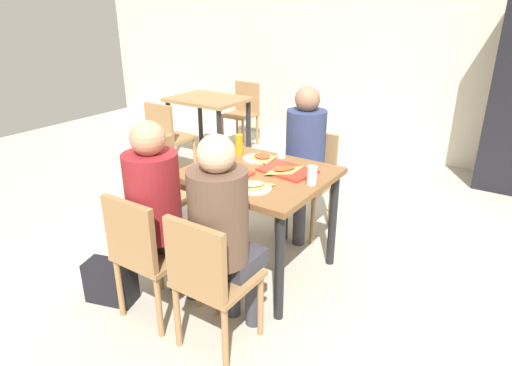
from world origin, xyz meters
name	(u,v)px	position (x,y,z in m)	size (l,w,h in m)	color
ground_plane	(256,270)	(0.00, 0.00, -0.01)	(10.00, 10.00, 0.02)	#B2AD9E
back_wall	(406,42)	(0.00, 3.20, 1.40)	(10.00, 0.10, 2.80)	beige
main_table	(256,188)	(0.00, 0.00, 0.66)	(0.97, 0.88, 0.77)	brown
chair_near_left	(145,250)	(-0.24, -0.82, 0.49)	(0.40, 0.40, 0.84)	#9E7247
chair_near_right	(208,276)	(0.24, -0.82, 0.49)	(0.40, 0.40, 0.84)	#9E7247
chair_far_side	(310,174)	(0.00, 0.82, 0.49)	(0.40, 0.40, 0.84)	#9E7247
chair_left_end	(167,183)	(-0.87, 0.00, 0.49)	(0.40, 0.40, 0.84)	#9E7247
person_in_red	(158,204)	(-0.24, -0.68, 0.74)	(0.32, 0.42, 1.25)	#383842
person_in_brown_jacket	(223,225)	(0.24, -0.68, 0.74)	(0.32, 0.42, 1.25)	#383842
person_far_side	(303,151)	(0.00, 0.68, 0.74)	(0.32, 0.42, 1.25)	#383842
tray_red_near	(222,173)	(-0.17, -0.15, 0.78)	(0.36, 0.26, 0.02)	red
tray_red_far	(287,171)	(0.17, 0.13, 0.78)	(0.36, 0.26, 0.02)	red
paper_plate_center	(258,158)	(-0.15, 0.24, 0.77)	(0.22, 0.22, 0.01)	white
paper_plate_near_edge	(254,188)	(0.15, -0.24, 0.77)	(0.22, 0.22, 0.01)	white
pizza_slice_a	(220,170)	(-0.20, -0.15, 0.79)	(0.20, 0.19, 0.02)	#C68C47
pizza_slice_b	(284,169)	(0.16, 0.11, 0.79)	(0.22, 0.27, 0.02)	#C68C47
pizza_slice_c	(262,156)	(-0.12, 0.27, 0.79)	(0.26, 0.26, 0.02)	#C68C47
pizza_slice_d	(252,185)	(0.12, -0.23, 0.79)	(0.25, 0.26, 0.02)	tan
plastic_cup_a	(281,151)	(-0.02, 0.37, 0.82)	(0.07, 0.07, 0.10)	white
plastic_cup_b	(225,184)	(0.02, -0.37, 0.82)	(0.07, 0.07, 0.10)	white
soda_can	(312,175)	(0.41, 0.02, 0.83)	(0.07, 0.07, 0.12)	#B7BCC6
condiment_bottle	(239,145)	(-0.31, 0.24, 0.85)	(0.06, 0.06, 0.16)	orange
foil_bundle	(207,156)	(-0.41, -0.02, 0.82)	(0.10, 0.10, 0.10)	silver
handbag	(111,282)	(-0.59, -0.84, 0.14)	(0.32, 0.16, 0.28)	black
background_table	(208,109)	(-1.88, 1.78, 0.64)	(0.90, 0.70, 0.77)	#9E7247
background_chair_near	(167,134)	(-1.88, 1.04, 0.49)	(0.40, 0.40, 0.84)	#9E7247
background_chair_far	(243,109)	(-1.88, 2.51, 0.49)	(0.40, 0.40, 0.84)	#9E7247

